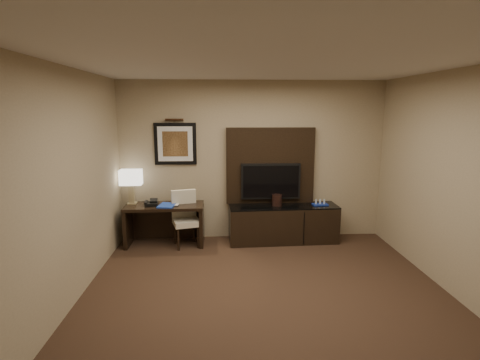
{
  "coord_description": "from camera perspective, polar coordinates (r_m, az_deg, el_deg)",
  "views": [
    {
      "loc": [
        -0.53,
        -3.84,
        2.23
      ],
      "look_at": [
        -0.25,
        1.8,
        1.15
      ],
      "focal_mm": 28.0,
      "sensor_mm": 36.0,
      "label": 1
    }
  ],
  "objects": [
    {
      "name": "artwork",
      "position": [
        6.39,
        -9.82,
        5.46
      ],
      "size": [
        0.7,
        0.04,
        0.7
      ],
      "primitive_type": "cube",
      "color": "black",
      "rests_on": "wall_back"
    },
    {
      "name": "desk_phone",
      "position": [
        6.24,
        -13.33,
        -3.37
      ],
      "size": [
        0.22,
        0.2,
        0.1
      ],
      "primitive_type": null,
      "rotation": [
        0.0,
        0.0,
        0.08
      ],
      "color": "black",
      "rests_on": "desk"
    },
    {
      "name": "minibar_tray",
      "position": [
        6.47,
        12.11,
        -3.35
      ],
      "size": [
        0.27,
        0.18,
        0.09
      ],
      "primitive_type": null,
      "rotation": [
        0.0,
        0.0,
        0.11
      ],
      "color": "navy",
      "rests_on": "credenza"
    },
    {
      "name": "tv_wall_panel",
      "position": [
        6.41,
        4.61,
        2.18
      ],
      "size": [
        1.5,
        0.12,
        1.3
      ],
      "primitive_type": "cube",
      "color": "black",
      "rests_on": "wall_back"
    },
    {
      "name": "wall_right",
      "position": [
        4.83,
        32.4,
        -1.4
      ],
      "size": [
        0.01,
        5.0,
        2.7
      ],
      "primitive_type": "cube",
      "color": "#9D8B6A",
      "rests_on": "floor"
    },
    {
      "name": "wall_front",
      "position": [
        1.69,
        17.13,
        -21.07
      ],
      "size": [
        4.5,
        0.01,
        2.7
      ],
      "primitive_type": "cube",
      "color": "#9D8B6A",
      "rests_on": "floor"
    },
    {
      "name": "floor",
      "position": [
        4.48,
        4.59,
        -19.16
      ],
      "size": [
        4.5,
        5.0,
        0.01
      ],
      "primitive_type": "cube",
      "color": "#322016",
      "rests_on": "ground"
    },
    {
      "name": "tv",
      "position": [
        6.36,
        4.69,
        -0.19
      ],
      "size": [
        1.0,
        0.08,
        0.6
      ],
      "primitive_type": "cube",
      "color": "black",
      "rests_on": "tv_wall_panel"
    },
    {
      "name": "blue_folder",
      "position": [
        6.18,
        -11.05,
        -3.81
      ],
      "size": [
        0.3,
        0.37,
        0.02
      ],
      "primitive_type": "cube",
      "rotation": [
        0.0,
        0.0,
        -0.17
      ],
      "color": "#17369B",
      "rests_on": "desk"
    },
    {
      "name": "desk",
      "position": [
        6.36,
        -11.35,
        -6.7
      ],
      "size": [
        1.28,
        0.57,
        0.68
      ],
      "primitive_type": "cube",
      "rotation": [
        0.0,
        0.0,
        0.02
      ],
      "color": "black",
      "rests_on": "floor"
    },
    {
      "name": "wall_back",
      "position": [
        6.43,
        1.89,
        2.95
      ],
      "size": [
        4.5,
        0.01,
        2.7
      ],
      "primitive_type": "cube",
      "color": "#9D8B6A",
      "rests_on": "floor"
    },
    {
      "name": "ice_bucket",
      "position": [
        6.31,
        5.63,
        -3.05
      ],
      "size": [
        0.21,
        0.21,
        0.19
      ],
      "primitive_type": "cylinder",
      "rotation": [
        0.0,
        0.0,
        0.26
      ],
      "color": "black",
      "rests_on": "credenza"
    },
    {
      "name": "table_lamp",
      "position": [
        6.4,
        -16.22,
        -1.12
      ],
      "size": [
        0.37,
        0.27,
        0.54
      ],
      "primitive_type": null,
      "rotation": [
        0.0,
        0.0,
        0.25
      ],
      "color": "#9C8A61",
      "rests_on": "desk"
    },
    {
      "name": "credenza",
      "position": [
        6.43,
        6.58,
        -6.6
      ],
      "size": [
        1.84,
        0.58,
        0.63
      ],
      "primitive_type": "cube",
      "rotation": [
        0.0,
        0.0,
        0.04
      ],
      "color": "black",
      "rests_on": "floor"
    },
    {
      "name": "picture_light",
      "position": [
        6.33,
        -9.98,
        9.03
      ],
      "size": [
        0.04,
        0.04,
        0.3
      ],
      "primitive_type": "cylinder",
      "color": "#3E2414",
      "rests_on": "wall_back"
    },
    {
      "name": "desk_chair",
      "position": [
        6.2,
        -8.21,
        -6.28
      ],
      "size": [
        0.51,
        0.56,
        0.84
      ],
      "primitive_type": null,
      "rotation": [
        0.0,
        0.0,
        0.27
      ],
      "color": "beige",
      "rests_on": "floor"
    },
    {
      "name": "book",
      "position": [
        6.21,
        -10.77,
        -2.8
      ],
      "size": [
        0.16,
        0.02,
        0.21
      ],
      "primitive_type": "imported",
      "rotation": [
        0.0,
        0.0,
        -0.01
      ],
      "color": "#A18F7F",
      "rests_on": "desk"
    },
    {
      "name": "wall_left",
      "position": [
        4.3,
        -26.36,
        -2.14
      ],
      "size": [
        0.01,
        5.0,
        2.7
      ],
      "primitive_type": "cube",
      "color": "#9D8B6A",
      "rests_on": "floor"
    },
    {
      "name": "ceiling",
      "position": [
        3.91,
        5.22,
        17.67
      ],
      "size": [
        4.5,
        5.0,
        0.01
      ],
      "primitive_type": "cube",
      "color": "silver",
      "rests_on": "wall_back"
    }
  ]
}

